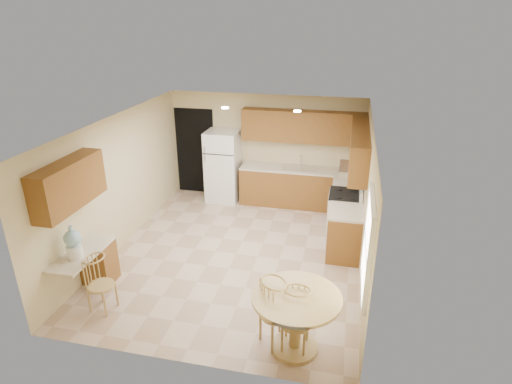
% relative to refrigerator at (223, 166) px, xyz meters
% --- Properties ---
extents(floor, '(5.50, 5.50, 0.00)m').
position_rel_refrigerator_xyz_m(floor, '(0.95, -2.40, -0.84)').
color(floor, '#C7AA90').
rests_on(floor, ground).
extents(ceiling, '(4.50, 5.50, 0.02)m').
position_rel_refrigerator_xyz_m(ceiling, '(0.95, -2.40, 1.66)').
color(ceiling, white).
rests_on(ceiling, wall_back).
extents(wall_back, '(4.50, 0.02, 2.50)m').
position_rel_refrigerator_xyz_m(wall_back, '(0.95, 0.35, 0.41)').
color(wall_back, '#C7BA86').
rests_on(wall_back, floor).
extents(wall_front, '(4.50, 0.02, 2.50)m').
position_rel_refrigerator_xyz_m(wall_front, '(0.95, -5.15, 0.41)').
color(wall_front, '#C7BA86').
rests_on(wall_front, floor).
extents(wall_left, '(0.02, 5.50, 2.50)m').
position_rel_refrigerator_xyz_m(wall_left, '(-1.30, -2.40, 0.41)').
color(wall_left, '#C7BA86').
rests_on(wall_left, floor).
extents(wall_right, '(0.02, 5.50, 2.50)m').
position_rel_refrigerator_xyz_m(wall_right, '(3.20, -2.40, 0.41)').
color(wall_right, '#C7BA86').
rests_on(wall_right, floor).
extents(doorway, '(0.90, 0.02, 2.10)m').
position_rel_refrigerator_xyz_m(doorway, '(-0.80, 0.34, 0.21)').
color(doorway, black).
rests_on(doorway, floor).
extents(base_cab_back, '(2.75, 0.60, 0.87)m').
position_rel_refrigerator_xyz_m(base_cab_back, '(1.83, 0.05, -0.41)').
color(base_cab_back, brown).
rests_on(base_cab_back, floor).
extents(counter_back, '(2.75, 0.63, 0.04)m').
position_rel_refrigerator_xyz_m(counter_back, '(1.83, 0.05, 0.05)').
color(counter_back, beige).
rests_on(counter_back, base_cab_back).
extents(base_cab_right_a, '(0.60, 0.59, 0.87)m').
position_rel_refrigerator_xyz_m(base_cab_right_a, '(2.90, -0.54, -0.41)').
color(base_cab_right_a, brown).
rests_on(base_cab_right_a, floor).
extents(counter_right_a, '(0.63, 0.59, 0.04)m').
position_rel_refrigerator_xyz_m(counter_right_a, '(2.90, -0.54, 0.05)').
color(counter_right_a, beige).
rests_on(counter_right_a, base_cab_right_a).
extents(base_cab_right_b, '(0.60, 0.80, 0.87)m').
position_rel_refrigerator_xyz_m(base_cab_right_b, '(2.90, -2.00, -0.41)').
color(base_cab_right_b, brown).
rests_on(base_cab_right_b, floor).
extents(counter_right_b, '(0.63, 0.80, 0.04)m').
position_rel_refrigerator_xyz_m(counter_right_b, '(2.90, -2.00, 0.05)').
color(counter_right_b, beige).
rests_on(counter_right_b, base_cab_right_b).
extents(upper_cab_back, '(2.75, 0.33, 0.70)m').
position_rel_refrigerator_xyz_m(upper_cab_back, '(1.83, 0.19, 1.01)').
color(upper_cab_back, brown).
rests_on(upper_cab_back, wall_back).
extents(upper_cab_right, '(0.33, 2.42, 0.70)m').
position_rel_refrigerator_xyz_m(upper_cab_right, '(3.04, -1.19, 1.01)').
color(upper_cab_right, brown).
rests_on(upper_cab_right, wall_right).
extents(upper_cab_left, '(0.33, 1.40, 0.70)m').
position_rel_refrigerator_xyz_m(upper_cab_left, '(-1.13, -4.00, 1.01)').
color(upper_cab_left, brown).
rests_on(upper_cab_left, wall_left).
extents(sink, '(0.78, 0.44, 0.01)m').
position_rel_refrigerator_xyz_m(sink, '(1.80, 0.05, 0.07)').
color(sink, silver).
rests_on(sink, counter_back).
extents(range_hood, '(0.50, 0.76, 0.14)m').
position_rel_refrigerator_xyz_m(range_hood, '(2.95, -1.22, 0.58)').
color(range_hood, silver).
rests_on(range_hood, upper_cab_right).
extents(desk_pedestal, '(0.48, 0.42, 0.72)m').
position_rel_refrigerator_xyz_m(desk_pedestal, '(-1.05, -3.72, -0.48)').
color(desk_pedestal, brown).
rests_on(desk_pedestal, floor).
extents(desk_top, '(0.50, 1.20, 0.04)m').
position_rel_refrigerator_xyz_m(desk_top, '(-1.05, -4.10, -0.09)').
color(desk_top, beige).
rests_on(desk_top, desk_pedestal).
extents(window, '(0.06, 1.12, 1.30)m').
position_rel_refrigerator_xyz_m(window, '(3.18, -4.25, 0.66)').
color(window, white).
rests_on(window, wall_right).
extents(can_light_a, '(0.14, 0.14, 0.02)m').
position_rel_refrigerator_xyz_m(can_light_a, '(0.45, -1.20, 1.64)').
color(can_light_a, white).
rests_on(can_light_a, ceiling).
extents(can_light_b, '(0.14, 0.14, 0.02)m').
position_rel_refrigerator_xyz_m(can_light_b, '(1.85, -1.20, 1.64)').
color(can_light_b, white).
rests_on(can_light_b, ceiling).
extents(refrigerator, '(0.74, 0.72, 1.68)m').
position_rel_refrigerator_xyz_m(refrigerator, '(0.00, 0.00, 0.00)').
color(refrigerator, white).
rests_on(refrigerator, floor).
extents(stove, '(0.65, 0.76, 1.09)m').
position_rel_refrigerator_xyz_m(stove, '(2.88, -1.22, -0.37)').
color(stove, white).
rests_on(stove, floor).
extents(dining_table, '(1.16, 1.16, 0.86)m').
position_rel_refrigerator_xyz_m(dining_table, '(2.35, -4.60, -0.28)').
color(dining_table, tan).
rests_on(dining_table, floor).
extents(chair_table_a, '(0.44, 0.55, 1.00)m').
position_rel_refrigerator_xyz_m(chair_table_a, '(2.08, -4.62, -0.23)').
color(chair_table_a, tan).
rests_on(chair_table_a, floor).
extents(chair_table_b, '(0.41, 0.41, 0.92)m').
position_rel_refrigerator_xyz_m(chair_table_b, '(2.35, -4.69, -0.28)').
color(chair_table_b, tan).
rests_on(chair_table_b, floor).
extents(chair_desk, '(0.39, 0.51, 0.89)m').
position_rel_refrigerator_xyz_m(chair_desk, '(-0.60, -4.47, -0.30)').
color(chair_desk, tan).
rests_on(chair_desk, floor).
extents(water_crock, '(0.25, 0.25, 0.53)m').
position_rel_refrigerator_xyz_m(water_crock, '(-1.05, -4.25, 0.16)').
color(water_crock, white).
rests_on(water_crock, desk_top).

